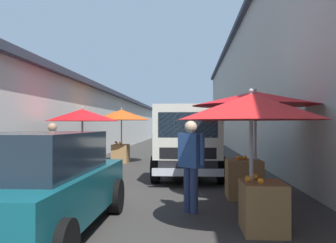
# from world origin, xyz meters

# --- Properties ---
(ground) EXTENTS (90.00, 90.00, 0.00)m
(ground) POSITION_xyz_m (13.50, 0.00, 0.00)
(ground) COLOR #33302D
(building_left_whitewash) EXTENTS (49.80, 7.50, 3.51)m
(building_left_whitewash) POSITION_xyz_m (15.75, 7.07, 1.76)
(building_left_whitewash) COLOR silver
(building_left_whitewash) RESTS_ON ground
(building_right_concrete) EXTENTS (49.80, 7.50, 7.04)m
(building_right_concrete) POSITION_xyz_m (15.75, -7.07, 3.53)
(building_right_concrete) COLOR #A39E93
(building_right_concrete) RESTS_ON ground
(fruit_stall_mid_lane) EXTENTS (2.69, 2.69, 2.34)m
(fruit_stall_mid_lane) POSITION_xyz_m (6.46, -2.30, 1.83)
(fruit_stall_mid_lane) COLOR #9E9EA3
(fruit_stall_mid_lane) RESTS_ON ground
(fruit_stall_near_right) EXTENTS (2.38, 2.38, 2.27)m
(fruit_stall_near_right) POSITION_xyz_m (13.42, 1.90, 1.75)
(fruit_stall_near_right) COLOR #9E9EA3
(fruit_stall_near_right) RESTS_ON ground
(fruit_stall_near_left) EXTENTS (2.21, 2.21, 2.10)m
(fruit_stall_near_left) POSITION_xyz_m (4.12, -1.88, 1.60)
(fruit_stall_near_left) COLOR #9E9EA3
(fruit_stall_near_left) RESTS_ON ground
(fruit_stall_far_right) EXTENTS (2.13, 2.13, 2.10)m
(fruit_stall_far_right) POSITION_xyz_m (9.11, 2.26, 1.51)
(fruit_stall_far_right) COLOR #9E9EA3
(fruit_stall_far_right) RESTS_ON ground
(hatchback_car) EXTENTS (3.91, 1.93, 1.45)m
(hatchback_car) POSITION_xyz_m (3.64, 1.21, 0.74)
(hatchback_car) COLOR #0F4C56
(hatchback_car) RESTS_ON ground
(delivery_truck) EXTENTS (4.93, 1.99, 2.08)m
(delivery_truck) POSITION_xyz_m (9.00, -0.90, 1.04)
(delivery_truck) COLOR black
(delivery_truck) RESTS_ON ground
(vendor_by_crates) EXTENTS (0.26, 0.64, 1.60)m
(vendor_by_crates) POSITION_xyz_m (7.24, 2.38, 0.92)
(vendor_by_crates) COLOR #232328
(vendor_by_crates) RESTS_ON ground
(vendor_in_shade) EXTENTS (0.49, 0.47, 1.63)m
(vendor_in_shade) POSITION_xyz_m (5.11, -0.97, 0.94)
(vendor_in_shade) COLOR navy
(vendor_in_shade) RESTS_ON ground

